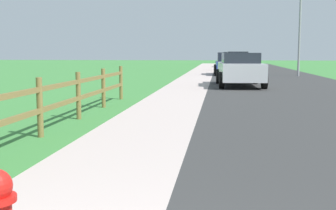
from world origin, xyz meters
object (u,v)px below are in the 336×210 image
Objects in this scene: parked_car_blue at (230,64)px; parked_car_black at (237,61)px; parked_car_beige at (231,60)px; parked_suv_silver at (240,69)px; street_lamp at (302,19)px.

parked_car_blue is 0.93× the size of parked_car_black.
parked_car_black is 0.92× the size of parked_car_beige.
parked_car_black is 8.39m from parked_car_beige.
parked_car_black reaches higher than parked_car_beige.
parked_car_blue is 0.86× the size of parked_car_beige.
parked_car_beige is (0.45, 16.06, 0.02)m from parked_car_blue.
street_lamp is (4.26, 8.96, 2.91)m from parked_suv_silver.
street_lamp is (4.49, -1.29, 2.91)m from parked_car_blue.
parked_car_beige is 18.04m from street_lamp.
parked_car_blue is at bearing -91.61° from parked_car_beige.
street_lamp reaches higher than parked_car_blue.
parked_car_beige reaches higher than parked_suv_silver.
parked_suv_silver is at bearing -88.71° from parked_car_blue.
street_lamp is at bearing -76.88° from parked_car_beige.
parked_car_blue reaches higher than parked_suv_silver.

